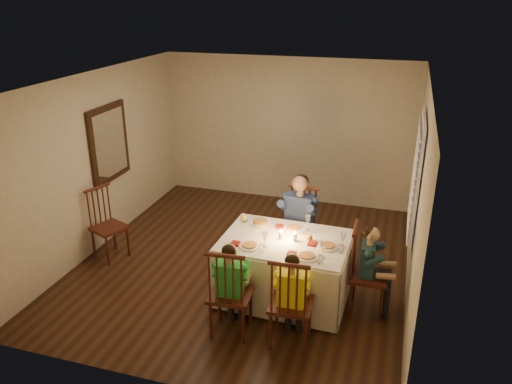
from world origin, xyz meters
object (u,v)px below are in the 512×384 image
(adult, at_px, (297,262))
(serving_bowl, at_px, (260,223))
(chair_end, at_px, (365,310))
(child_teal, at_px, (365,310))
(dining_table, at_px, (285,256))
(child_green, at_px, (231,331))
(child_yellow, at_px, (290,342))
(chair_adult, at_px, (297,262))
(chair_near_left, at_px, (231,331))
(chair_near_right, at_px, (290,342))
(chair_extra, at_px, (113,257))

(adult, xyz_separation_m, serving_bowl, (-0.38, -0.60, 0.85))
(chair_end, bearing_deg, child_teal, -0.00)
(serving_bowl, bearing_deg, dining_table, -35.64)
(dining_table, distance_m, serving_bowl, 0.56)
(dining_table, bearing_deg, child_green, -114.02)
(child_yellow, xyz_separation_m, child_teal, (0.75, 0.84, 0.00))
(chair_adult, distance_m, child_green, 1.78)
(chair_near_left, distance_m, child_teal, 1.67)
(chair_near_right, bearing_deg, dining_table, -74.61)
(child_teal, distance_m, serving_bowl, 1.68)
(chair_near_left, relative_size, chair_near_right, 1.00)
(chair_extra, bearing_deg, chair_end, -71.58)
(adult, height_order, child_teal, adult)
(dining_table, distance_m, adult, 1.06)
(dining_table, xyz_separation_m, chair_near_right, (0.28, -0.84, -0.58))
(child_green, distance_m, child_yellow, 0.69)
(dining_table, distance_m, child_teal, 1.18)
(chair_adult, relative_size, chair_near_left, 1.00)
(child_green, distance_m, serving_bowl, 1.42)
(adult, relative_size, child_green, 1.18)
(chair_adult, height_order, child_yellow, child_yellow)
(chair_near_right, xyz_separation_m, chair_extra, (-2.94, 1.11, 0.00))
(chair_adult, bearing_deg, serving_bowl, -116.81)
(dining_table, relative_size, chair_extra, 1.51)
(child_green, bearing_deg, adult, -106.96)
(chair_near_left, height_order, child_teal, child_teal)
(chair_near_left, bearing_deg, child_teal, -153.66)
(child_green, bearing_deg, serving_bowl, -94.91)
(chair_near_right, relative_size, child_teal, 0.98)
(chair_near_right, bearing_deg, serving_bowl, -61.85)
(serving_bowl, bearing_deg, chair_near_right, -59.02)
(chair_adult, bearing_deg, child_teal, -34.87)
(child_green, bearing_deg, child_yellow, 176.57)
(chair_adult, distance_m, adult, 0.00)
(chair_near_right, height_order, child_yellow, child_yellow)
(chair_end, bearing_deg, chair_adult, 48.95)
(chair_adult, bearing_deg, adult, -174.65)
(chair_end, xyz_separation_m, child_yellow, (-0.75, -0.84, 0.00))
(serving_bowl, bearing_deg, child_teal, -11.34)
(chair_end, height_order, adult, adult)
(chair_near_right, bearing_deg, chair_end, -134.45)
(chair_adult, height_order, child_green, child_green)
(child_teal, height_order, serving_bowl, serving_bowl)
(chair_extra, relative_size, adult, 0.80)
(chair_near_left, xyz_separation_m, chair_end, (1.44, 0.85, 0.00))
(dining_table, relative_size, child_teal, 1.41)
(dining_table, xyz_separation_m, chair_extra, (-2.66, 0.27, -0.58))
(chair_extra, distance_m, child_green, 2.51)
(child_teal, bearing_deg, child_green, 119.90)
(dining_table, distance_m, chair_near_left, 1.11)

